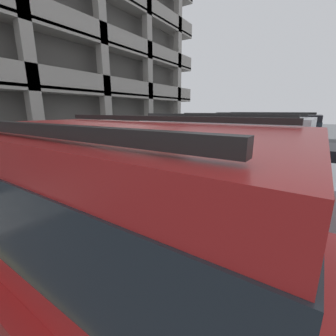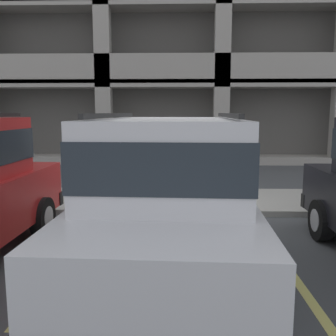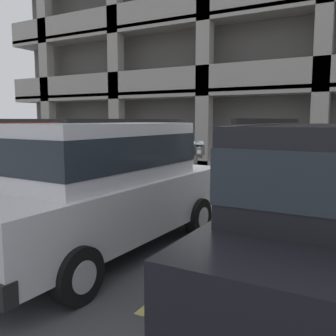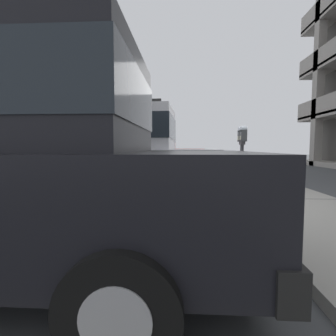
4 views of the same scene
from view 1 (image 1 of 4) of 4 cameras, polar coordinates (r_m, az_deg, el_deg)
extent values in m
cube|color=#444749|center=(6.24, -8.95, -5.85)|extent=(80.00, 80.00, 0.10)
cube|color=#9E9B93|center=(7.10, -16.86, -2.85)|extent=(40.00, 2.20, 0.12)
cube|color=#606060|center=(7.08, -16.90, -2.38)|extent=(0.03, 2.16, 0.00)
cube|color=#606060|center=(10.04, 0.68, 3.08)|extent=(0.03, 2.16, 0.00)
cube|color=#606060|center=(13.54, 9.80, 5.82)|extent=(0.03, 2.16, 0.00)
cube|color=#DBD16B|center=(4.33, -8.41, -14.55)|extent=(0.12, 4.80, 0.01)
cube|color=#DBD16B|center=(6.70, 8.88, -3.92)|extent=(0.12, 4.80, 0.01)
cube|color=#DBD16B|center=(9.46, 16.45, 1.04)|extent=(0.12, 4.80, 0.01)
cube|color=#DBD16B|center=(12.34, 20.56, 3.73)|extent=(0.12, 4.80, 0.01)
cube|color=silver|center=(4.74, 12.76, -2.63)|extent=(2.02, 4.77, 0.80)
cube|color=silver|center=(4.55, 13.92, 7.19)|extent=(1.73, 2.97, 0.84)
cube|color=#232B33|center=(4.55, 13.93, 7.45)|extent=(1.75, 3.00, 0.46)
cube|color=black|center=(6.03, -8.04, -1.51)|extent=(1.88, 0.23, 0.24)
cube|color=silver|center=(6.40, -5.00, 2.80)|extent=(0.24, 0.04, 0.14)
cube|color=silver|center=(5.59, -12.53, 0.83)|extent=(0.24, 0.04, 0.14)
cylinder|color=black|center=(6.26, 3.41, -1.96)|extent=(0.22, 0.67, 0.66)
cylinder|color=#B2B2B7|center=(6.26, 3.41, -1.96)|extent=(0.23, 0.37, 0.36)
cylinder|color=black|center=(4.89, -7.87, -6.81)|extent=(0.22, 0.67, 0.66)
cylinder|color=#B2B2B7|center=(4.89, -7.87, -6.81)|extent=(0.23, 0.37, 0.36)
cylinder|color=black|center=(5.41, 30.83, -6.68)|extent=(0.22, 0.67, 0.66)
cylinder|color=#B2B2B7|center=(5.41, 30.83, -6.68)|extent=(0.23, 0.37, 0.36)
cylinder|color=black|center=(3.76, 28.32, -15.37)|extent=(0.22, 0.67, 0.66)
cylinder|color=#B2B2B7|center=(3.76, 28.32, -15.37)|extent=(0.23, 0.37, 0.36)
cube|color=black|center=(5.17, 17.11, 12.91)|extent=(0.15, 2.62, 0.05)
cube|color=black|center=(3.89, 10.50, 13.01)|extent=(0.15, 2.62, 0.05)
cube|color=red|center=(2.32, -15.25, -21.95)|extent=(1.95, 4.74, 0.80)
cube|color=red|center=(1.92, -15.87, -2.40)|extent=(1.69, 2.95, 0.84)
cube|color=#232B33|center=(1.92, -15.92, -1.80)|extent=(1.71, 2.98, 0.46)
cube|color=black|center=(4.29, -36.00, -10.97)|extent=(1.88, 0.20, 0.24)
cube|color=silver|center=(4.40, -30.00, -4.48)|extent=(0.24, 0.04, 0.14)
cylinder|color=black|center=(4.00, -18.87, -12.52)|extent=(0.22, 0.66, 0.66)
cylinder|color=#B2B2B7|center=(4.00, -18.87, -12.52)|extent=(0.23, 0.37, 0.36)
cylinder|color=black|center=(2.71, 28.57, -28.01)|extent=(0.22, 0.66, 0.66)
cylinder|color=#B2B2B7|center=(2.71, 28.57, -28.01)|extent=(0.23, 0.37, 0.36)
cube|color=black|center=(2.34, -3.45, 12.48)|extent=(0.11, 2.62, 0.05)
cube|color=black|center=(7.81, 22.29, 3.29)|extent=(1.86, 4.71, 0.80)
cube|color=black|center=(7.70, 23.24, 9.23)|extent=(1.63, 2.92, 0.84)
cube|color=#232B33|center=(7.70, 23.25, 9.39)|extent=(1.65, 2.94, 0.46)
cube|color=black|center=(8.58, 6.86, 3.27)|extent=(1.88, 0.17, 0.24)
cube|color=silver|center=(9.05, 8.26, 6.12)|extent=(0.24, 0.03, 0.14)
cube|color=silver|center=(8.04, 4.79, 5.19)|extent=(0.24, 0.03, 0.14)
cylinder|color=black|center=(9.11, 14.20, 2.81)|extent=(0.20, 0.66, 0.66)
cylinder|color=#B2B2B7|center=(9.11, 14.20, 2.81)|extent=(0.22, 0.36, 0.36)
cylinder|color=black|center=(7.46, 9.60, 0.55)|extent=(0.20, 0.66, 0.66)
cylinder|color=#B2B2B7|center=(7.46, 9.60, 0.55)|extent=(0.22, 0.36, 0.36)
cylinder|color=black|center=(8.64, 32.70, 0.33)|extent=(0.20, 0.66, 0.66)
cylinder|color=#B2B2B7|center=(8.64, 32.70, 0.33)|extent=(0.22, 0.36, 0.36)
cylinder|color=black|center=(6.89, 32.37, -2.70)|extent=(0.20, 0.66, 0.66)
cylinder|color=#B2B2B7|center=(6.89, 32.37, -2.70)|extent=(0.22, 0.36, 0.36)
cube|color=black|center=(8.36, 24.44, 12.60)|extent=(0.06, 2.62, 0.05)
cube|color=black|center=(7.01, 22.56, 12.68)|extent=(0.06, 2.62, 0.05)
cylinder|color=#47474C|center=(6.41, -10.27, 1.38)|extent=(0.07, 0.07, 1.10)
cube|color=#47474C|center=(6.31, -10.50, 6.52)|extent=(0.28, 0.06, 0.06)
cube|color=#424447|center=(6.22, -11.19, 7.68)|extent=(0.15, 0.11, 0.22)
cylinder|color=#9EA8B2|center=(6.21, -11.24, 8.69)|extent=(0.15, 0.11, 0.15)
cube|color=#B7B293|center=(6.18, -10.78, 7.30)|extent=(0.08, 0.01, 0.08)
cube|color=#424447|center=(6.37, -9.94, 7.88)|extent=(0.15, 0.11, 0.22)
cylinder|color=#9EA8B2|center=(6.35, -9.98, 8.87)|extent=(0.15, 0.11, 0.15)
cube|color=#B7B293|center=(6.33, -9.53, 7.52)|extent=(0.08, 0.01, 0.08)
cylinder|color=#595B60|center=(11.51, 11.04, 6.94)|extent=(0.07, 0.07, 1.06)
cube|color=#595B60|center=(11.45, 11.18, 9.72)|extent=(0.28, 0.06, 0.06)
cube|color=#424447|center=(11.35, 11.02, 10.40)|extent=(0.15, 0.11, 0.22)
cylinder|color=#8C99A3|center=(11.34, 11.05, 10.95)|extent=(0.15, 0.11, 0.15)
cube|color=#B7B293|center=(11.33, 11.29, 10.19)|extent=(0.08, 0.01, 0.08)
cube|color=#424447|center=(11.53, 11.40, 10.44)|extent=(0.15, 0.11, 0.22)
cylinder|color=#8C99A3|center=(11.53, 11.43, 10.99)|extent=(0.15, 0.11, 0.15)
cube|color=#B7B293|center=(11.51, 11.67, 10.23)|extent=(0.08, 0.01, 0.08)
cube|color=gray|center=(17.62, -36.91, 5.20)|extent=(32.00, 10.00, 0.30)
cube|color=gray|center=(13.12, -31.30, 19.47)|extent=(32.00, 0.20, 1.10)
cube|color=gray|center=(13.82, -33.19, 31.80)|extent=(32.00, 0.20, 1.10)
cube|color=gray|center=(13.73, -33.03, 28.84)|extent=(0.60, 0.50, 12.00)
cube|color=gray|center=(16.26, -16.43, 27.77)|extent=(0.60, 0.50, 12.00)
cube|color=gray|center=(19.54, -5.16, 25.87)|extent=(0.60, 0.50, 12.00)
cube|color=gray|center=(23.27, 2.44, 24.04)|extent=(0.60, 0.50, 12.00)
camera|label=2|loc=(5.34, 68.18, 5.00)|focal=40.00mm
camera|label=3|loc=(8.42, 53.82, 8.16)|focal=40.00mm
camera|label=4|loc=(10.28, 15.12, 8.73)|focal=28.00mm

